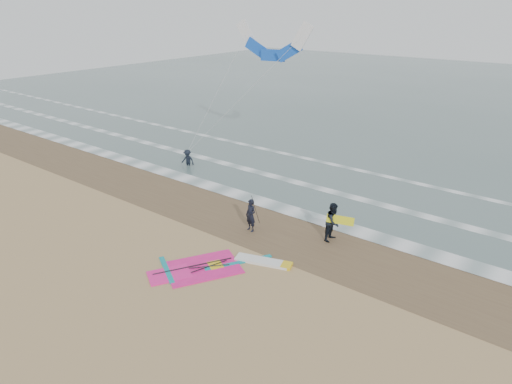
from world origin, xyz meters
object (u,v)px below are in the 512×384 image
Objects in this scene: person_standing at (251,215)px; surf_kite at (273,45)px; windsurf_rig at (219,266)px; person_wading at (187,155)px; person_walking at (333,222)px.

surf_kite reaches higher than person_standing.
windsurf_rig is at bearing -62.74° from surf_kite.
person_wading is 0.18× the size of surf_kite.
person_wading is at bearing 163.52° from person_standing.
person_wading is (-13.25, 3.37, -0.18)m from person_walking.
surf_kite reaches higher than windsurf_rig.
surf_kite is (3.73, 4.77, 7.19)m from person_wading.
person_walking reaches higher than windsurf_rig.
person_walking is at bearing 35.62° from person_standing.
windsurf_rig is 3.41× the size of person_wading.
windsurf_rig is 16.97m from surf_kite.
surf_kite reaches higher than person_wading.
windsurf_rig is 3.77m from person_standing.
person_standing is 10.81m from person_wading.
surf_kite is at bearing 41.38° from person_wading.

